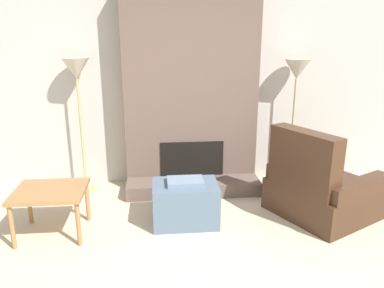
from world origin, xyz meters
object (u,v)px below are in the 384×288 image
(floor_lamp_right, at_px, (296,78))
(ottoman, at_px, (185,203))
(side_table, at_px, (50,195))
(armchair, at_px, (319,191))
(floor_lamp_left, at_px, (77,78))

(floor_lamp_right, bearing_deg, ottoman, -146.04)
(ottoman, distance_m, side_table, 1.37)
(floor_lamp_right, bearing_deg, side_table, -158.69)
(armchair, bearing_deg, ottoman, 64.36)
(ottoman, xyz_separation_m, floor_lamp_left, (-1.22, 1.01, 1.22))
(ottoman, bearing_deg, side_table, -175.75)
(ottoman, distance_m, floor_lamp_left, 2.00)
(armchair, height_order, floor_lamp_right, floor_lamp_right)
(ottoman, height_order, floor_lamp_right, floor_lamp_right)
(floor_lamp_left, xyz_separation_m, floor_lamp_right, (2.73, -0.00, -0.03))
(armchair, relative_size, side_table, 1.91)
(floor_lamp_left, bearing_deg, side_table, -96.67)
(ottoman, distance_m, floor_lamp_right, 2.17)
(armchair, distance_m, floor_lamp_left, 3.11)
(ottoman, xyz_separation_m, floor_lamp_right, (1.51, 1.01, 1.19))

